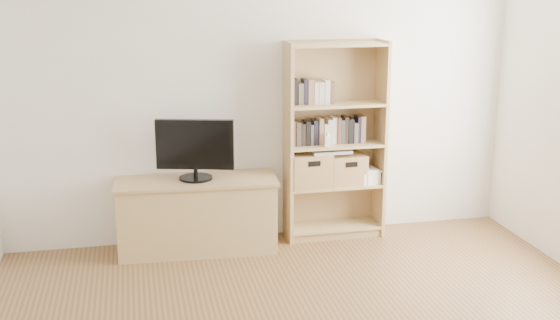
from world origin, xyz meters
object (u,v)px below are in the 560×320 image
object	(u,v)px
tv_stand	(197,216)
baby_monitor	(328,141)
laptop	(330,150)
television	(195,149)
basket_left	(309,169)
basket_right	(346,169)
bookshelf	(335,141)

from	to	relation	value
tv_stand	baby_monitor	xyz separation A→B (m)	(1.14, -0.01, 0.60)
laptop	television	bearing A→B (deg)	-177.45
basket_left	basket_right	size ratio (longest dim) A/B	1.12
bookshelf	basket_left	size ratio (longest dim) A/B	4.89
laptop	basket_left	bearing A→B (deg)	178.35
television	laptop	distance (m)	1.20
baby_monitor	basket_right	size ratio (longest dim) A/B	0.30
television	basket_right	bearing A→B (deg)	18.46
tv_stand	bookshelf	bearing A→B (deg)	7.08
tv_stand	baby_monitor	world-z (taller)	baby_monitor
baby_monitor	tv_stand	bearing A→B (deg)	-175.11
television	basket_right	world-z (taller)	television
baby_monitor	basket_left	distance (m)	0.32
basket_left	laptop	xyz separation A→B (m)	(0.18, -0.00, 0.16)
television	baby_monitor	world-z (taller)	television
tv_stand	television	distance (m)	0.58
baby_monitor	laptop	distance (m)	0.15
basket_right	laptop	size ratio (longest dim) A/B	0.92
bookshelf	baby_monitor	xyz separation A→B (m)	(-0.10, -0.10, 0.03)
television	laptop	world-z (taller)	television
bookshelf	television	xyz separation A→B (m)	(-1.24, -0.09, 0.01)
baby_monitor	basket_right	bearing A→B (deg)	29.98
tv_stand	basket_right	size ratio (longest dim) A/B	4.10
tv_stand	television	world-z (taller)	television
tv_stand	baby_monitor	bearing A→B (deg)	2.52
television	bookshelf	bearing A→B (deg)	18.97
basket_left	basket_right	world-z (taller)	basket_left
bookshelf	laptop	size ratio (longest dim) A/B	5.02
bookshelf	basket_right	xyz separation A→B (m)	(0.11, -0.00, -0.26)
television	laptop	bearing A→B (deg)	18.81
basket_right	tv_stand	bearing A→B (deg)	-179.57
tv_stand	bookshelf	xyz separation A→B (m)	(1.24, 0.09, 0.57)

